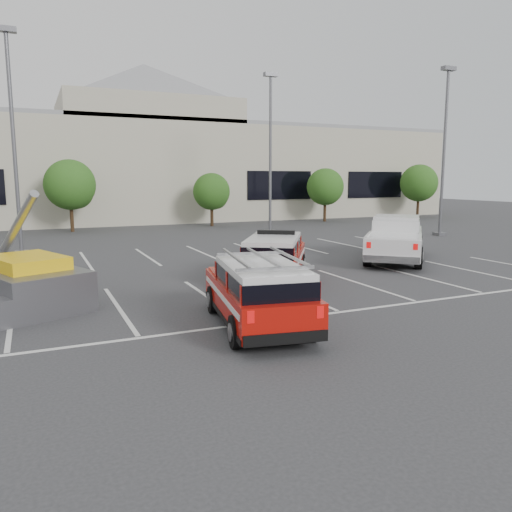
{
  "coord_description": "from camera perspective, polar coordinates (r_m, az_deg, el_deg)",
  "views": [
    {
      "loc": [
        -7.44,
        -13.85,
        3.58
      ],
      "look_at": [
        -0.79,
        0.96,
        1.05
      ],
      "focal_mm": 35.0,
      "sensor_mm": 36.0,
      "label": 1
    }
  ],
  "objects": [
    {
      "name": "ground",
      "position": [
        16.12,
        3.96,
        -3.99
      ],
      "size": [
        120.0,
        120.0,
        0.0
      ],
      "primitive_type": "plane",
      "color": "#303033",
      "rests_on": "ground"
    },
    {
      "name": "light_pole_right",
      "position": [
        33.48,
        20.68,
        11.05
      ],
      "size": [
        0.9,
        0.6,
        10.24
      ],
      "color": "#59595E",
      "rests_on": "ground"
    },
    {
      "name": "tree_right",
      "position": [
        42.39,
        7.99,
        7.69
      ],
      "size": [
        3.07,
        3.07,
        4.42
      ],
      "color": "#3F2B19",
      "rests_on": "ground"
    },
    {
      "name": "fire_chief_suv",
      "position": [
        17.56,
        2.14,
        -0.54
      ],
      "size": [
        4.22,
        5.15,
        1.75
      ],
      "rotation": [
        0.0,
        0.0,
        -0.57
      ],
      "color": "#A90E08",
      "rests_on": "ground"
    },
    {
      "name": "tree_mid_left",
      "position": [
        35.99,
        -20.34,
        7.46
      ],
      "size": [
        3.37,
        3.37,
        4.85
      ],
      "color": "#3F2B19",
      "rests_on": "ground"
    },
    {
      "name": "light_pole_mid",
      "position": [
        33.2,
        1.65,
        11.63
      ],
      "size": [
        0.9,
        0.6,
        10.24
      ],
      "color": "#59595E",
      "rests_on": "ground"
    },
    {
      "name": "convention_building",
      "position": [
        46.36,
        -14.96,
        9.98
      ],
      "size": [
        60.0,
        16.99,
        13.2
      ],
      "color": "#B3AC97",
      "rests_on": "ground"
    },
    {
      "name": "ladder_suv",
      "position": [
        12.08,
        0.24,
        -4.8
      ],
      "size": [
        2.57,
        4.86,
        1.82
      ],
      "rotation": [
        0.0,
        0.0,
        -0.17
      ],
      "color": "#A90E08",
      "rests_on": "ground"
    },
    {
      "name": "light_pole_left",
      "position": [
        25.9,
        -25.95,
        11.54
      ],
      "size": [
        0.9,
        0.6,
        10.24
      ],
      "color": "#59595E",
      "rests_on": "ground"
    },
    {
      "name": "white_pickup",
      "position": [
        22.88,
        15.63,
        1.47
      ],
      "size": [
        5.8,
        6.09,
        1.92
      ],
      "rotation": [
        0.0,
        0.0,
        -0.74
      ],
      "color": "silver",
      "rests_on": "ground"
    },
    {
      "name": "tree_far_right",
      "position": [
        48.44,
        18.16,
        7.79
      ],
      "size": [
        3.37,
        3.37,
        4.85
      ],
      "color": "#3F2B19",
      "rests_on": "ground"
    },
    {
      "name": "tree_mid_right",
      "position": [
        38.03,
        -4.99,
        7.21
      ],
      "size": [
        2.77,
        2.77,
        3.99
      ],
      "color": "#3F2B19",
      "rests_on": "ground"
    },
    {
      "name": "stall_markings",
      "position": [
        20.12,
        -2.09,
        -1.38
      ],
      "size": [
        23.0,
        15.0,
        0.01
      ],
      "primitive_type": "cube",
      "color": "silver",
      "rests_on": "ground"
    },
    {
      "name": "utility_rig",
      "position": [
        15.22,
        -24.85,
        -3.05
      ],
      "size": [
        3.43,
        4.56,
        3.29
      ],
      "rotation": [
        0.0,
        0.0,
        0.39
      ],
      "color": "#59595E",
      "rests_on": "ground"
    }
  ]
}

